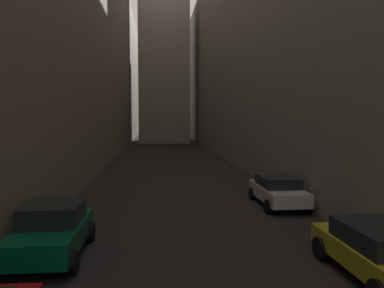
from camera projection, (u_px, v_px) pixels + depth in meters
name	position (u px, v px, depth m)	size (l,w,h in m)	color
ground_plane	(168.00, 156.00, 41.23)	(264.00, 264.00, 0.00)	black
building_block_left	(47.00, 47.00, 41.22)	(14.76, 108.00, 23.36)	#756B5B
building_block_right	(265.00, 50.00, 43.41)	(10.92, 108.00, 23.34)	slate
parked_car_left_third	(52.00, 230.00, 11.53)	(2.02, 4.07, 1.59)	#05472D
parked_car_right_third	(380.00, 251.00, 9.87)	(2.06, 4.39, 1.42)	#A59919
parked_car_right_far	(278.00, 190.00, 18.18)	(1.97, 4.20, 1.39)	#B7B7BC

